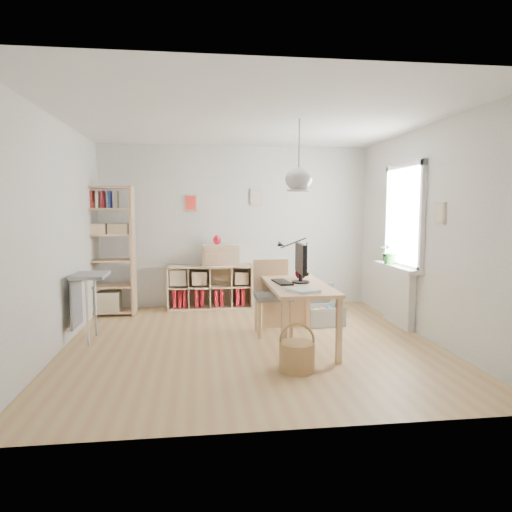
{
  "coord_description": "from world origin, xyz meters",
  "views": [
    {
      "loc": [
        -0.63,
        -5.47,
        1.66
      ],
      "look_at": [
        0.1,
        0.3,
        1.05
      ],
      "focal_mm": 32.0,
      "sensor_mm": 36.0,
      "label": 1
    }
  ],
  "objects": [
    {
      "name": "red_vase",
      "position": [
        -0.33,
        2.04,
        1.14
      ],
      "size": [
        0.13,
        0.13,
        0.16
      ],
      "primitive_type": "ellipsoid",
      "color": "maroon",
      "rests_on": "drawer_chest"
    },
    {
      "name": "yarn_ball",
      "position": [
        0.67,
        0.24,
        0.82
      ],
      "size": [
        0.15,
        0.15,
        0.15
      ],
      "primitive_type": "sphere",
      "color": "#4B0A16",
      "rests_on": "desk"
    },
    {
      "name": "side_table",
      "position": [
        -2.04,
        0.35,
        0.67
      ],
      "size": [
        0.4,
        0.55,
        0.85
      ],
      "color": "gray",
      "rests_on": "ground"
    },
    {
      "name": "paper_tray",
      "position": [
        0.5,
        -0.65,
        0.77
      ],
      "size": [
        0.36,
        0.4,
        0.03
      ],
      "primitive_type": "cube",
      "rotation": [
        0.0,
        0.0,
        0.39
      ],
      "color": "white",
      "rests_on": "desk"
    },
    {
      "name": "window_unit",
      "position": [
        2.23,
        0.6,
        1.55
      ],
      "size": [
        0.07,
        1.16,
        1.46
      ],
      "color": "white",
      "rests_on": "ground"
    },
    {
      "name": "wicker_basket",
      "position": [
        0.35,
        -1.03,
        0.16
      ],
      "size": [
        0.37,
        0.36,
        0.5
      ],
      "rotation": [
        0.0,
        0.0,
        -0.12
      ],
      "color": "#9E7E47",
      "rests_on": "ground"
    },
    {
      "name": "room_shell",
      "position": [
        0.55,
        -0.15,
        2.0
      ],
      "size": [
        4.5,
        4.5,
        4.5
      ],
      "color": "white",
      "rests_on": "ground"
    },
    {
      "name": "monitor",
      "position": [
        0.61,
        -0.06,
        1.02
      ],
      "size": [
        0.22,
        0.55,
        0.48
      ],
      "rotation": [
        0.0,
        0.0,
        -0.05
      ],
      "color": "black",
      "rests_on": "desk"
    },
    {
      "name": "tall_bookshelf",
      "position": [
        -2.04,
        1.8,
        1.09
      ],
      "size": [
        0.8,
        0.38,
        2.0
      ],
      "color": "tan",
      "rests_on": "ground"
    },
    {
      "name": "ground",
      "position": [
        0.0,
        0.0,
        0.0
      ],
      "size": [
        4.5,
        4.5,
        0.0
      ],
      "primitive_type": "plane",
      "color": "tan",
      "rests_on": "ground"
    },
    {
      "name": "potted_plant",
      "position": [
        2.12,
        0.79,
        1.03
      ],
      "size": [
        0.35,
        0.31,
        0.35
      ],
      "primitive_type": "imported",
      "rotation": [
        0.0,
        0.0,
        0.14
      ],
      "color": "#2B742D",
      "rests_on": "windowsill"
    },
    {
      "name": "desk",
      "position": [
        0.55,
        -0.15,
        0.66
      ],
      "size": [
        0.7,
        1.5,
        0.75
      ],
      "color": "tan",
      "rests_on": "ground"
    },
    {
      "name": "storage_chest",
      "position": [
        1.13,
        0.79,
        0.18
      ],
      "size": [
        0.59,
        0.66,
        0.56
      ],
      "rotation": [
        0.0,
        0.0,
        0.11
      ],
      "color": "#B2B2AD",
      "rests_on": "ground"
    },
    {
      "name": "cube_shelf",
      "position": [
        -0.47,
        2.08,
        0.3
      ],
      "size": [
        1.4,
        0.38,
        0.72
      ],
      "color": "beige",
      "rests_on": "ground"
    },
    {
      "name": "drawer_chest",
      "position": [
        -0.26,
        2.04,
        0.89
      ],
      "size": [
        0.63,
        0.33,
        0.35
      ],
      "primitive_type": "cube",
      "rotation": [
        0.0,
        0.0,
        -0.09
      ],
      "color": "beige",
      "rests_on": "cube_shelf"
    },
    {
      "name": "windowsill",
      "position": [
        2.14,
        0.6,
        0.83
      ],
      "size": [
        0.22,
        1.2,
        0.06
      ],
      "primitive_type": "cube",
      "color": "white",
      "rests_on": "radiator"
    },
    {
      "name": "radiator",
      "position": [
        2.19,
        0.6,
        0.4
      ],
      "size": [
        0.1,
        0.8,
        0.8
      ],
      "primitive_type": "cube",
      "color": "silver",
      "rests_on": "ground"
    },
    {
      "name": "task_lamp",
      "position": [
        0.6,
        0.46,
        1.08
      ],
      "size": [
        0.45,
        0.17,
        0.48
      ],
      "color": "black",
      "rests_on": "desk"
    },
    {
      "name": "chair",
      "position": [
        0.34,
        0.44,
        0.55
      ],
      "size": [
        0.48,
        0.48,
        0.97
      ],
      "rotation": [
        0.0,
        0.0,
        -0.01
      ],
      "color": "gray",
      "rests_on": "ground"
    },
    {
      "name": "keyboard",
      "position": [
        0.38,
        -0.04,
        0.76
      ],
      "size": [
        0.21,
        0.45,
        0.02
      ],
      "primitive_type": "cube",
      "rotation": [
        0.0,
        0.0,
        0.11
      ],
      "color": "black",
      "rests_on": "desk"
    }
  ]
}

